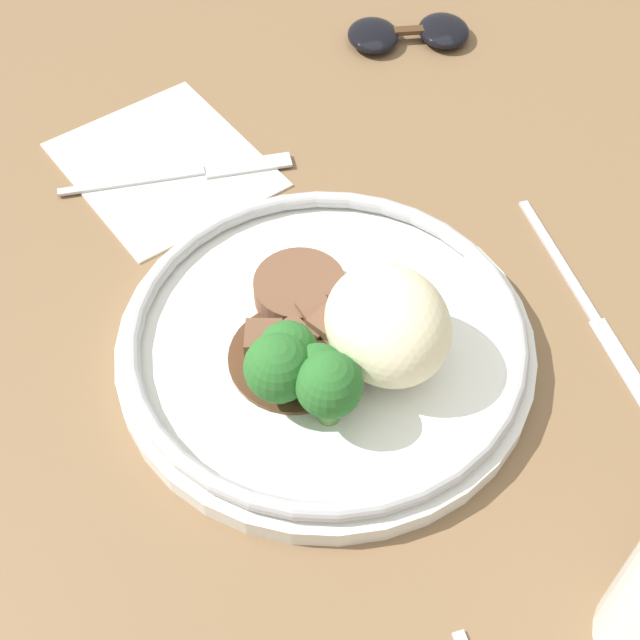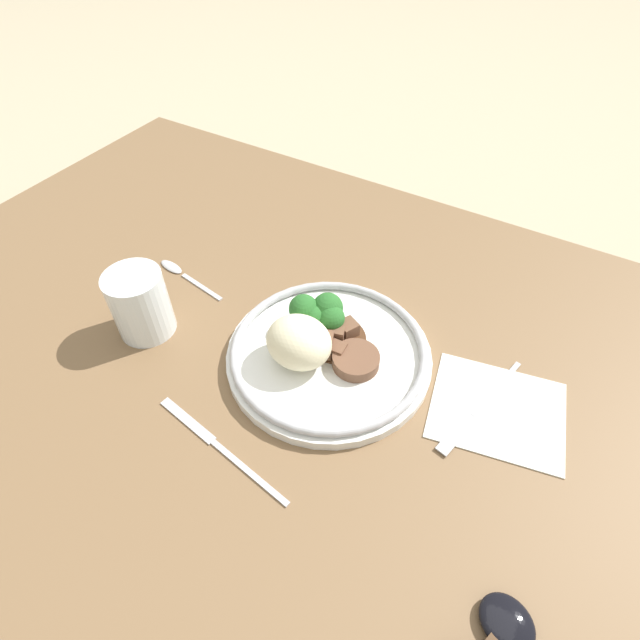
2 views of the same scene
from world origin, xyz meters
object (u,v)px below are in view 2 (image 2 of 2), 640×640
Objects in this scene: fork at (474,415)px; knife at (216,444)px; plate at (325,347)px; spoon at (179,272)px; juice_glass at (141,306)px.

fork is 0.32m from knife.
plate is 0.30m from spoon.
knife is 1.48× the size of spoon.
knife is at bearing -39.30° from fork.
plate is at bearing -94.51° from knife.
knife is at bearing 154.02° from juice_glass.
fork is (-0.46, -0.10, -0.04)m from juice_glass.
plate is at bearing -161.68° from juice_glass.
knife is (-0.21, 0.10, -0.04)m from juice_glass.
plate reaches higher than fork.
fork is 0.51m from spoon.
plate is 2.80× the size of juice_glass.
spoon is at bearing -31.71° from knife.
plate is 0.26m from juice_glass.
knife is 0.33m from spoon.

